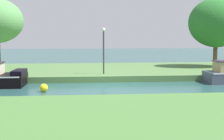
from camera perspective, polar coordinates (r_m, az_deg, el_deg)
ground_plane at (r=17.05m, az=-0.55°, el=-3.46°), size 120.00×120.00×0.00m
riverbank_far at (r=23.93m, az=-1.91°, el=-0.14°), size 72.00×10.00×0.40m
riverbank_near at (r=8.31m, az=4.63°, el=-12.67°), size 72.00×10.00×0.40m
willow_tree_centre at (r=26.78m, az=19.62°, el=8.60°), size 4.88×3.92×5.83m
lamp_post at (r=20.10m, az=-1.63°, el=4.78°), size 0.24×0.24×3.13m
channel_buoy at (r=16.18m, az=-13.02°, el=-3.37°), size 0.44×0.44×0.44m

